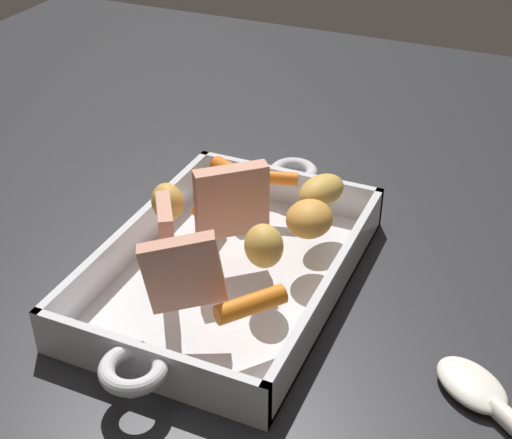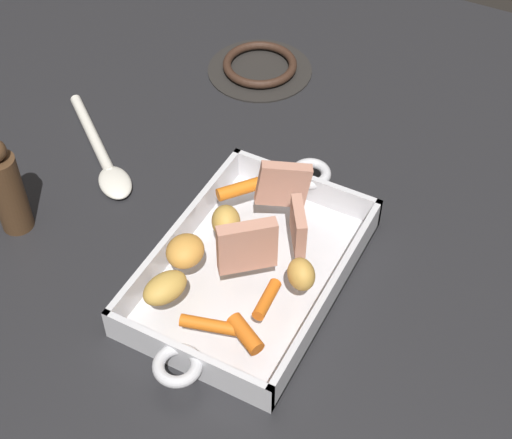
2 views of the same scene
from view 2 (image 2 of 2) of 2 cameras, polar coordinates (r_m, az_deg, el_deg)
The scene contains 16 objects.
ground_plane at distance 1.06m, azimuth -0.33°, elevation -4.25°, with size 1.64×1.64×0.00m, color #232326.
roasting_dish at distance 1.05m, azimuth -0.34°, elevation -3.74°, with size 0.43×0.24×0.05m.
roast_slice_thick at distance 1.06m, azimuth 2.01°, elevation 2.60°, with size 0.02×0.07×0.07m, color tan.
roast_slice_thin at distance 1.01m, azimuth 3.13°, elevation -0.49°, with size 0.01×0.06×0.06m, color tan.
roast_slice_outer at distance 0.98m, azimuth -0.66°, elevation -2.00°, with size 0.02×0.08×0.08m, color tan.
baby_carrot_long at distance 0.96m, azimuth 0.81°, elevation -5.90°, with size 0.02×0.02×0.06m, color orange.
baby_carrot_northwest at distance 0.93m, azimuth -0.80°, elevation -8.43°, with size 0.02×0.02×0.05m, color orange.
baby_carrot_southeast at distance 1.09m, azimuth -1.18°, elevation 2.29°, with size 0.02×0.02×0.07m, color orange.
baby_carrot_northeast at distance 0.94m, azimuth -3.47°, elevation -7.77°, with size 0.02×0.02×0.07m, color orange.
potato_corner at distance 1.00m, azimuth -5.25°, elevation -2.33°, with size 0.05×0.05×0.04m, color gold.
potato_near_roast at distance 1.03m, azimuth -2.23°, elevation -0.13°, with size 0.05×0.04×0.04m, color gold.
potato_golden_large at distance 0.97m, azimuth -6.73°, elevation -5.03°, with size 0.06×0.04×0.03m, color gold.
potato_whole at distance 0.97m, azimuth 3.35°, elevation -4.05°, with size 0.04×0.03×0.04m, color gold.
stove_burner_rear at distance 1.40m, azimuth 0.29°, elevation 11.21°, with size 0.19×0.19×0.02m.
serving_spoon at distance 1.23m, azimuth -11.18°, elevation 4.46°, with size 0.18×0.23×0.02m.
pepper_mill at distance 1.13m, azimuth -17.87°, elevation 2.13°, with size 0.05×0.05×0.16m.
Camera 2 is at (-0.58, -0.32, 0.83)m, focal length 54.26 mm.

